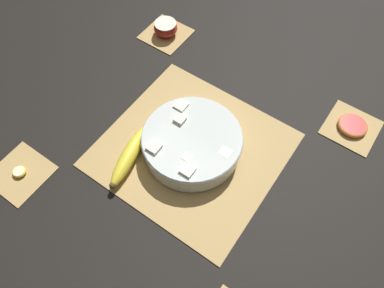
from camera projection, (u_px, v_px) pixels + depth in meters
name	position (u px, v px, depth m)	size (l,w,h in m)	color
ground_plane	(192.00, 150.00, 0.97)	(6.00, 6.00, 0.00)	black
bamboo_mat_center	(192.00, 149.00, 0.96)	(0.44, 0.42, 0.01)	tan
coaster_mat_near_left	(20.00, 173.00, 0.93)	(0.13, 0.13, 0.01)	tan
coaster_mat_far_left	(166.00, 34.00, 1.19)	(0.13, 0.13, 0.01)	tan
coaster_mat_far_right	(351.00, 127.00, 1.00)	(0.13, 0.13, 0.01)	tan
fruit_salad_bowl	(192.00, 142.00, 0.93)	(0.25, 0.25, 0.07)	silver
whole_banana	(128.00, 157.00, 0.93)	(0.08, 0.18, 0.04)	yellow
apple_half	(166.00, 28.00, 1.16)	(0.07, 0.07, 0.04)	#B72D23
banana_coin_single	(19.00, 172.00, 0.92)	(0.03, 0.03, 0.01)	#F4EABC
grapefruit_slice	(353.00, 125.00, 0.99)	(0.08, 0.08, 0.01)	#B2231E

